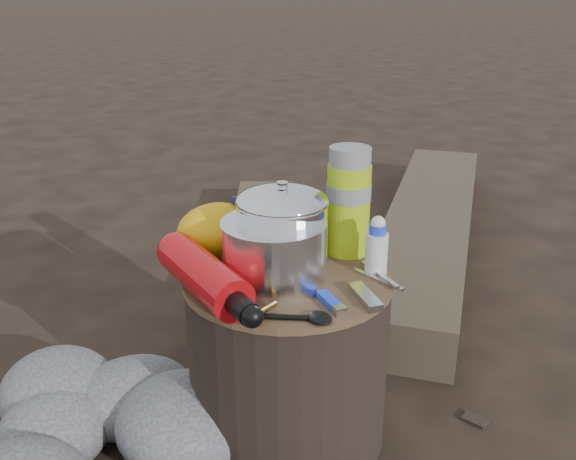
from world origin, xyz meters
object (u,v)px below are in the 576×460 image
stump (288,357)px  camping_pot (282,230)px  fuel_bottle (204,275)px  thermos (348,202)px  travel_mug (300,218)px  log_main (429,228)px

stump → camping_pot: size_ratio=2.33×
fuel_bottle → thermos: (0.34, 0.04, 0.07)m
travel_mug → thermos: bearing=-58.7°
camping_pot → thermos: (0.17, 0.02, 0.02)m
thermos → travel_mug: 0.13m
fuel_bottle → log_main: bearing=26.7°
log_main → fuel_bottle: fuel_bottle is taller
log_main → stump: bearing=-99.9°
camping_pot → stump: bearing=-88.4°
log_main → fuel_bottle: size_ratio=5.16×
camping_pot → thermos: size_ratio=0.78×
thermos → stump: bearing=-166.2°
log_main → camping_pot: bearing=-100.8°
stump → thermos: 0.35m
log_main → thermos: size_ratio=7.50×
stump → log_main: bearing=34.5°
stump → fuel_bottle: bearing=178.5°
camping_pot → travel_mug: size_ratio=1.59×
thermos → travel_mug: (-0.06, 0.10, -0.06)m
fuel_bottle → thermos: size_ratio=1.45×
stump → fuel_bottle: size_ratio=1.25×
camping_pot → thermos: 0.17m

